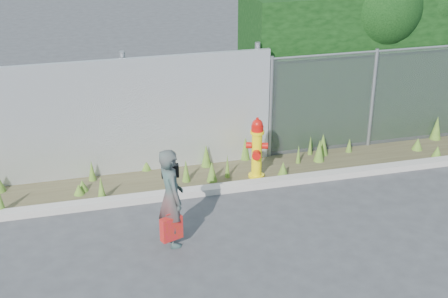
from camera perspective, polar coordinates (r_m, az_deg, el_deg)
name	(u,v)px	position (r m, az deg, el deg)	size (l,w,h in m)	color
ground	(267,243)	(9.62, 3.91, -8.55)	(80.00, 80.00, 0.00)	#38383B
curb	(235,187)	(11.08, 0.97, -3.48)	(16.00, 0.22, 0.12)	#A29B93
weed_strip	(227,166)	(11.67, 0.27, -1.55)	(16.00, 1.32, 0.55)	#423B26
corrugated_fence	(39,125)	(11.42, -16.59, 2.09)	(8.50, 0.21, 2.30)	silver
chainlink_fence	(419,94)	(13.38, 17.41, 4.81)	(6.50, 0.07, 2.05)	gray
hedge	(419,34)	(14.16, 17.43, 10.04)	(7.30, 2.11, 3.64)	black
fire_hydrant	(257,149)	(11.31, 3.03, -0.03)	(0.40, 0.35, 1.18)	yellow
woman	(171,197)	(9.25, -4.86, -4.43)	(0.56, 0.37, 1.55)	#106A61
red_tote_bag	(171,228)	(9.31, -4.83, -7.23)	(0.33, 0.12, 0.44)	#9F2D09
black_shoulder_bag	(170,171)	(9.25, -4.96, -2.00)	(0.26, 0.11, 0.19)	black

